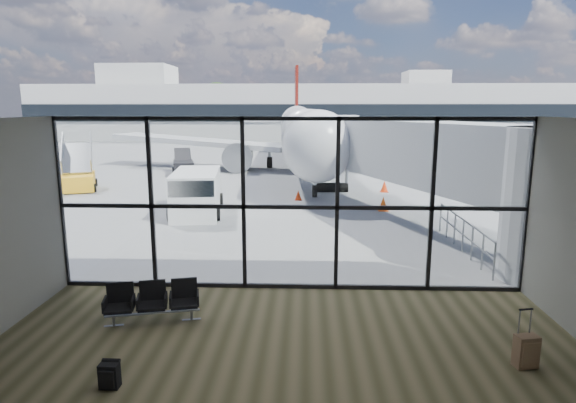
# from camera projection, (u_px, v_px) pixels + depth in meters

# --- Properties ---
(ground) EXTENTS (220.00, 220.00, 0.00)m
(ground) POSITION_uv_depth(u_px,v_px,m) (302.00, 152.00, 51.99)
(ground) COLOR slate
(ground) RESTS_ON ground
(lounge_shell) EXTENTS (12.02, 8.01, 4.51)m
(lounge_shell) POSITION_uv_depth(u_px,v_px,m) (280.00, 241.00, 7.55)
(lounge_shell) COLOR brown
(lounge_shell) RESTS_ON ground
(glass_curtain_wall) EXTENTS (12.10, 0.12, 4.50)m
(glass_curtain_wall) POSITION_uv_depth(u_px,v_px,m) (290.00, 205.00, 12.33)
(glass_curtain_wall) COLOR white
(glass_curtain_wall) RESTS_ON ground
(jet_bridge) EXTENTS (8.00, 16.50, 4.33)m
(jet_bridge) POSITION_uv_depth(u_px,v_px,m) (420.00, 158.00, 18.99)
(jet_bridge) COLOR #ABAEB1
(jet_bridge) RESTS_ON ground
(apron_railing) EXTENTS (0.06, 5.46, 1.11)m
(apron_railing) POSITION_uv_depth(u_px,v_px,m) (463.00, 231.00, 15.85)
(apron_railing) COLOR gray
(apron_railing) RESTS_ON ground
(far_terminal) EXTENTS (80.00, 12.20, 11.00)m
(far_terminal) POSITION_uv_depth(u_px,v_px,m) (300.00, 111.00, 72.76)
(far_terminal) COLOR #BBBBB6
(far_terminal) RESTS_ON ground
(tree_0) EXTENTS (4.95, 4.95, 7.12)m
(tree_0) POSITION_uv_depth(u_px,v_px,m) (47.00, 108.00, 84.16)
(tree_0) COLOR #382619
(tree_0) RESTS_ON ground
(tree_1) EXTENTS (5.61, 5.61, 8.07)m
(tree_1) POSITION_uv_depth(u_px,v_px,m) (81.00, 105.00, 83.82)
(tree_1) COLOR #382619
(tree_1) RESTS_ON ground
(tree_2) EXTENTS (6.27, 6.27, 9.03)m
(tree_2) POSITION_uv_depth(u_px,v_px,m) (114.00, 101.00, 83.48)
(tree_2) COLOR #382619
(tree_2) RESTS_ON ground
(tree_3) EXTENTS (4.95, 4.95, 7.12)m
(tree_3) POSITION_uv_depth(u_px,v_px,m) (149.00, 108.00, 83.49)
(tree_3) COLOR #382619
(tree_3) RESTS_ON ground
(tree_4) EXTENTS (5.61, 5.61, 8.07)m
(tree_4) POSITION_uv_depth(u_px,v_px,m) (183.00, 105.00, 83.15)
(tree_4) COLOR #382619
(tree_4) RESTS_ON ground
(tree_5) EXTENTS (6.27, 6.27, 9.03)m
(tree_5) POSITION_uv_depth(u_px,v_px,m) (217.00, 101.00, 82.81)
(tree_5) COLOR #382619
(tree_5) RESTS_ON ground
(seating_row) EXTENTS (2.05, 0.99, 0.91)m
(seating_row) POSITION_uv_depth(u_px,v_px,m) (153.00, 300.00, 10.71)
(seating_row) COLOR gray
(seating_row) RESTS_ON ground
(backpack) EXTENTS (0.33, 0.30, 0.49)m
(backpack) POSITION_uv_depth(u_px,v_px,m) (109.00, 376.00, 8.16)
(backpack) COLOR black
(backpack) RESTS_ON ground
(suitcase) EXTENTS (0.45, 0.36, 1.11)m
(suitcase) POSITION_uv_depth(u_px,v_px,m) (526.00, 351.00, 8.78)
(suitcase) COLOR #836449
(suitcase) RESTS_ON ground
(airliner) EXTENTS (30.81, 35.71, 9.20)m
(airliner) POSITION_uv_depth(u_px,v_px,m) (303.00, 132.00, 38.64)
(airliner) COLOR silver
(airliner) RESTS_ON ground
(service_van) EXTENTS (2.62, 4.66, 1.93)m
(service_van) POSITION_uv_depth(u_px,v_px,m) (196.00, 192.00, 21.44)
(service_van) COLOR silver
(service_van) RESTS_ON ground
(belt_loader) EXTENTS (2.29, 4.05, 1.77)m
(belt_loader) POSITION_uv_depth(u_px,v_px,m) (183.00, 167.00, 34.02)
(belt_loader) COLOR black
(belt_loader) RESTS_ON ground
(mobile_stairs) EXTENTS (2.95, 4.05, 2.59)m
(mobile_stairs) POSITION_uv_depth(u_px,v_px,m) (78.00, 179.00, 27.98)
(mobile_stairs) COLOR gold
(mobile_stairs) RESTS_ON ground
(traffic_cone_a) EXTENTS (0.36, 0.36, 0.52)m
(traffic_cone_a) POSITION_uv_depth(u_px,v_px,m) (298.00, 195.00, 24.93)
(traffic_cone_a) COLOR red
(traffic_cone_a) RESTS_ON ground
(traffic_cone_b) EXTENTS (0.46, 0.46, 0.66)m
(traffic_cone_b) POSITION_uv_depth(u_px,v_px,m) (383.00, 204.00, 22.33)
(traffic_cone_b) COLOR #E5500C
(traffic_cone_b) RESTS_ON ground
(traffic_cone_c) EXTENTS (0.46, 0.46, 0.65)m
(traffic_cone_c) POSITION_uv_depth(u_px,v_px,m) (384.00, 187.00, 27.31)
(traffic_cone_c) COLOR red
(traffic_cone_c) RESTS_ON ground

